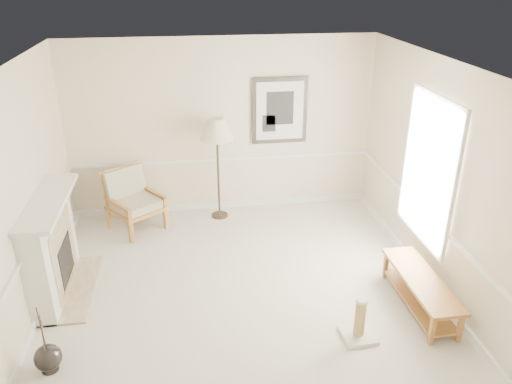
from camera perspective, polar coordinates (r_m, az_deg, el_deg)
ground at (r=6.46m, az=-1.49°, el=-12.46°), size 5.50×5.50×0.00m
room at (r=5.62m, az=-0.39°, el=3.49°), size 5.04×5.54×2.92m
fireplace at (r=6.81m, az=-22.28°, el=-5.92°), size 0.64×1.64×1.31m
floor_vase at (r=5.89m, az=-22.67°, el=-17.14°), size 0.28×0.28×0.83m
armchair at (r=8.16m, az=-14.01°, el=-0.54°), size 1.05×1.06×0.97m
floor_lamp at (r=7.90m, az=-4.50°, el=6.88°), size 0.60×0.60×1.71m
bench at (r=6.54m, az=18.29°, el=-10.33°), size 0.45×1.46×0.42m
scratching_post at (r=5.96m, az=11.71°, el=-14.68°), size 0.39×0.39×0.53m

